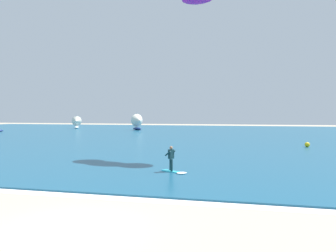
{
  "coord_description": "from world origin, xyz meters",
  "views": [
    {
      "loc": [
        5.7,
        -9.73,
        3.88
      ],
      "look_at": [
        0.29,
        12.9,
        3.01
      ],
      "focal_mm": 34.82,
      "sensor_mm": 36.0,
      "label": 1
    }
  ],
  "objects": [
    {
      "name": "kitesurfer",
      "position": [
        1.14,
        10.79,
        0.7
      ],
      "size": [
        1.95,
        1.53,
        1.67
      ],
      "color": "#26B2CC",
      "rests_on": "ocean"
    },
    {
      "name": "ground_plane",
      "position": [
        0.0,
        0.0,
        0.0
      ],
      "size": [
        220.0,
        220.0,
        0.0
      ],
      "primitive_type": "plane",
      "color": "tan"
    },
    {
      "name": "sailboat_mid_left",
      "position": [
        -36.58,
        65.92,
        1.73
      ],
      "size": [
        2.81,
        3.16,
        3.55
      ],
      "color": "white",
      "rests_on": "ocean"
    },
    {
      "name": "ocean",
      "position": [
        0.0,
        49.5,
        0.05
      ],
      "size": [
        160.0,
        90.0,
        0.1
      ],
      "primitive_type": "cube",
      "color": "navy",
      "rests_on": "ground"
    },
    {
      "name": "marker_buoy",
      "position": [
        12.52,
        29.75,
        0.38
      ],
      "size": [
        0.56,
        0.56,
        0.56
      ],
      "primitive_type": "sphere",
      "color": "yellow",
      "rests_on": "ocean"
    },
    {
      "name": "shoreline_foam",
      "position": [
        -2.18,
        4.93,
        0.01
      ],
      "size": [
        90.14,
        2.44,
        0.01
      ],
      "primitive_type": "cube",
      "color": "white",
      "rests_on": "ground"
    },
    {
      "name": "sailboat_trailing",
      "position": [
        -18.44,
        61.57,
        2.03
      ],
      "size": [
        3.72,
        3.7,
        4.2
      ],
      "color": "navy",
      "rests_on": "ocean"
    }
  ]
}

